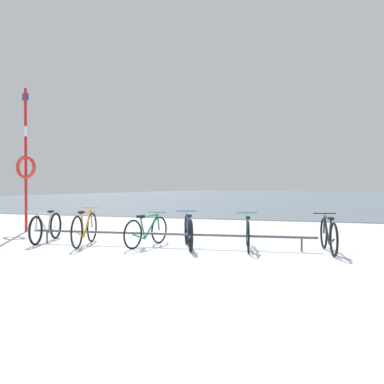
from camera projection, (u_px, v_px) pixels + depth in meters
The scene contains 9 objects.
ground at pixel (298, 196), 57.01m from camera, with size 80.00×132.00×0.08m.
bike_rack at pixel (165, 234), 8.37m from camera, with size 6.31×0.61×0.31m.
bicycle_0 at pixel (46, 227), 9.13m from camera, with size 0.58×1.71×0.77m.
bicycle_1 at pixel (85, 228), 8.62m from camera, with size 0.57×1.68×0.82m.
bicycle_2 at pixel (147, 231), 8.47m from camera, with size 0.49×1.57×0.73m.
bicycle_3 at pixel (188, 231), 8.28m from camera, with size 0.75×1.62×0.77m.
bicycle_4 at pixel (248, 233), 8.08m from camera, with size 0.47×1.58×0.75m.
bicycle_5 at pixel (328, 235), 7.67m from camera, with size 0.46×1.61×0.76m.
rescue_post at pixel (26, 163), 11.21m from camera, with size 0.68×0.10×4.15m.
Camera 1 is at (2.10, -5.14, 1.30)m, focal length 36.25 mm.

